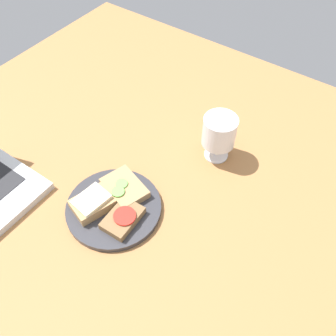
# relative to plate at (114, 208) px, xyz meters

# --- Properties ---
(wooden_table) EXTENTS (1.40, 1.40, 0.03)m
(wooden_table) POSITION_rel_plate_xyz_m (0.05, -0.02, -0.02)
(wooden_table) COLOR #9E6B3D
(wooden_table) RESTS_ON ground
(plate) EXTENTS (0.22, 0.22, 0.01)m
(plate) POSITION_rel_plate_xyz_m (0.00, 0.00, 0.00)
(plate) COLOR #333338
(plate) RESTS_ON wooden_table
(sandwich_with_tomato) EXTENTS (0.10, 0.07, 0.02)m
(sandwich_with_tomato) POSITION_rel_plate_xyz_m (-0.02, -0.04, 0.02)
(sandwich_with_tomato) COLOR brown
(sandwich_with_tomato) RESTS_ON plate
(sandwich_with_cucumber) EXTENTS (0.11, 0.13, 0.02)m
(sandwich_with_cucumber) POSITION_rel_plate_xyz_m (0.05, 0.01, 0.02)
(sandwich_with_cucumber) COLOR #A88456
(sandwich_with_cucumber) RESTS_ON plate
(sandwich_with_cheese) EXTENTS (0.11, 0.09, 0.03)m
(sandwich_with_cheese) POSITION_rel_plate_xyz_m (-0.03, 0.04, 0.02)
(sandwich_with_cheese) COLOR #A88456
(sandwich_with_cheese) RESTS_ON plate
(wine_glass) EXTENTS (0.09, 0.09, 0.13)m
(wine_glass) POSITION_rel_plate_xyz_m (0.29, -0.11, 0.07)
(wine_glass) COLOR white
(wine_glass) RESTS_ON wooden_table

